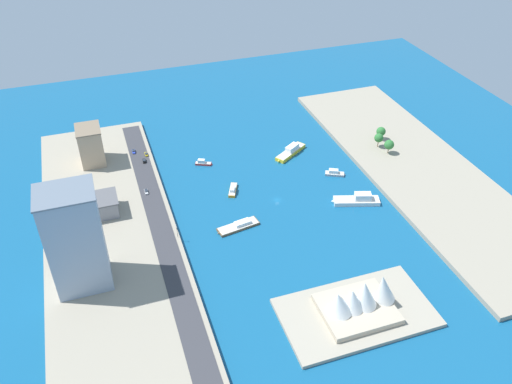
{
  "coord_description": "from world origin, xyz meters",
  "views": [
    {
      "loc": [
        93.63,
        236.01,
        189.23
      ],
      "look_at": [
        11.79,
        -4.92,
        5.4
      ],
      "focal_mm": 37.08,
      "sensor_mm": 36.0,
      "label": 1
    }
  ],
  "objects": [
    {
      "name": "peninsula_point",
      "position": [
        -3.4,
        94.48,
        1.0
      ],
      "size": [
        70.48,
        39.84,
        2.0
      ],
      "primitive_type": "cube",
      "color": "#A89E89",
      "rests_on": "ground_plane"
    },
    {
      "name": "traffic_light_waterfront",
      "position": [
        63.95,
        17.53,
        7.25
      ],
      "size": [
        0.36,
        0.36,
        6.5
      ],
      "color": "black",
      "rests_on": "quay_east"
    },
    {
      "name": "road_strip",
      "position": [
        71.18,
        0.0,
        2.98
      ],
      "size": [
        11.78,
        228.0,
        0.15
      ],
      "primitive_type": "cube",
      "color": "#38383D",
      "rests_on": "quay_east"
    },
    {
      "name": "tower_tall_glass",
      "position": [
        113.11,
        35.8,
        29.93
      ],
      "size": [
        26.01,
        21.47,
        53.98
      ],
      "color": "#8C9EB2",
      "rests_on": "quay_east"
    },
    {
      "name": "water_taxi_orange",
      "position": [
        22.61,
        -17.17,
        1.34
      ],
      "size": [
        9.12,
        15.02,
        3.83
      ],
      "color": "orange",
      "rests_on": "ground_plane"
    },
    {
      "name": "apartment_midrise_tan",
      "position": [
        100.13,
        -74.29,
        15.43
      ],
      "size": [
        15.34,
        19.48,
        24.97
      ],
      "color": "tan",
      "rests_on": "quay_east"
    },
    {
      "name": "yacht_sleek_gray",
      "position": [
        -44.16,
        -13.63,
        1.46
      ],
      "size": [
        13.0,
        9.4,
        3.93
      ],
      "color": "#999EA3",
      "rests_on": "ground_plane"
    },
    {
      "name": "barge_flat_brown",
      "position": [
        29.23,
        16.88,
        1.12
      ],
      "size": [
        25.22,
        11.04,
        3.32
      ],
      "color": "brown",
      "rests_on": "ground_plane"
    },
    {
      "name": "ground_plane",
      "position": [
        0.0,
        0.0,
        0.0
      ],
      "size": [
        440.0,
        440.0,
        0.0
      ],
      "primitive_type": "plane",
      "color": "#145684"
    },
    {
      "name": "van_white",
      "position": [
        73.39,
        -28.8,
        3.81
      ],
      "size": [
        1.92,
        5.12,
        1.53
      ],
      "color": "black",
      "rests_on": "road_strip"
    },
    {
      "name": "ferry_white_commuter",
      "position": [
        -44.27,
        17.73,
        2.17
      ],
      "size": [
        28.96,
        15.76,
        6.64
      ],
      "color": "silver",
      "rests_on": "ground_plane"
    },
    {
      "name": "quay_west",
      "position": [
        -97.86,
        0.0,
        1.45
      ],
      "size": [
        70.0,
        240.0,
        2.91
      ],
      "primitive_type": "cube",
      "color": "#9E937F",
      "rests_on": "ground_plane"
    },
    {
      "name": "tugboat_red",
      "position": [
        32.6,
        -52.52,
        1.42
      ],
      "size": [
        11.29,
        7.2,
        3.85
      ],
      "color": "red",
      "rests_on": "ground_plane"
    },
    {
      "name": "opera_landmark",
      "position": [
        -3.87,
        94.48,
        9.03
      ],
      "size": [
        35.59,
        27.83,
        19.72
      ],
      "color": "#BCAD93",
      "rests_on": "peninsula_point"
    },
    {
      "name": "taxi_yellow_cab",
      "position": [
        66.57,
        -71.4,
        3.79
      ],
      "size": [
        1.95,
        4.55,
        1.47
      ],
      "color": "black",
      "rests_on": "road_strip"
    },
    {
      "name": "quay_east",
      "position": [
        97.86,
        0.0,
        1.45
      ],
      "size": [
        70.0,
        240.0,
        2.91
      ],
      "primitive_type": "cube",
      "color": "#9E937F",
      "rests_on": "ground_plane"
    },
    {
      "name": "hatchback_blue",
      "position": [
        73.96,
        -77.71,
        3.82
      ],
      "size": [
        2.12,
        5.24,
        1.56
      ],
      "color": "black",
      "rests_on": "road_strip"
    },
    {
      "name": "ferry_yellow_fast",
      "position": [
        -27.24,
        -46.49,
        2.02
      ],
      "size": [
        26.23,
        20.42,
        5.82
      ],
      "color": "yellow",
      "rests_on": "ground_plane"
    },
    {
      "name": "park_tree_cluster",
      "position": [
        -88.2,
        -31.0,
        9.43
      ],
      "size": [
        12.83,
        24.6,
        10.0
      ],
      "color": "brown",
      "rests_on": "quay_west"
    },
    {
      "name": "suv_black",
      "position": [
        69.06,
        -63.59,
        3.84
      ],
      "size": [
        2.14,
        5.01,
        1.6
      ],
      "color": "black",
      "rests_on": "road_strip"
    },
    {
      "name": "warehouse_low_gray",
      "position": [
        109.29,
        -17.53,
        8.02
      ],
      "size": [
        37.26,
        17.8,
        10.16
      ],
      "color": "gray",
      "rests_on": "quay_east"
    }
  ]
}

